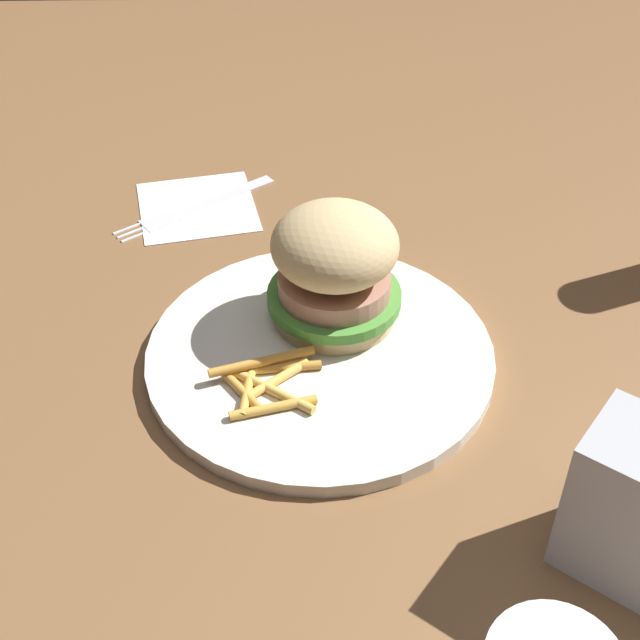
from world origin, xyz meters
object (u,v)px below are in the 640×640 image
sandwich (335,266)px  fries_pile (266,382)px  fork (196,205)px  napkin (197,206)px  plate (320,355)px

sandwich → fries_pile: (-0.05, -0.08, -0.04)m
fries_pile → fork: bearing=105.8°
fries_pile → sandwich: bearing=56.8°
napkin → plate: bearing=-62.9°
plate → sandwich: bearing=73.4°
plate → sandwich: sandwich is taller
plate → napkin: 0.25m
fork → napkin: bearing=35.8°
sandwich → napkin: size_ratio=0.97×
sandwich → plate: bearing=-106.6°
sandwich → fork: sandwich is taller
plate → fork: plate is taller
sandwich → fries_pile: bearing=-123.2°
fries_pile → fork: 0.27m
plate → sandwich: 0.07m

